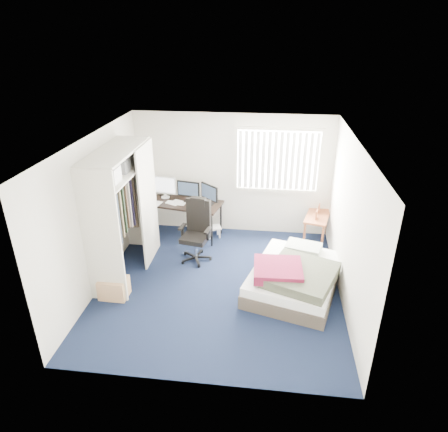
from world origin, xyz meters
The scene contains 10 objects.
ground centered at (0.00, 0.00, 0.00)m, with size 4.20×4.20×0.00m, color black.
room_shell centered at (0.00, 0.00, 1.51)m, with size 4.20×4.20×4.20m.
window_assembly centered at (0.90, 2.04, 1.60)m, with size 1.72×0.09×1.32m.
closet centered at (-1.67, 0.27, 1.35)m, with size 0.64×1.84×2.22m.
desk centered at (-0.94, 1.75, 0.77)m, with size 1.60×0.97×1.20m.
office_chair centered at (-0.53, 0.83, 0.45)m, with size 0.65×0.65×1.18m.
footstool centered at (-0.34, 1.70, 0.18)m, with size 0.35×0.32×0.24m.
nightstand centered at (1.75, 1.78, 0.52)m, with size 0.61×0.93×0.77m.
bed centered at (1.25, 0.01, 0.26)m, with size 1.76×2.06×0.59m.
pine_box centered at (-1.65, -0.53, 0.17)m, with size 0.44×0.33×0.33m, color tan.
Camera 1 is at (0.76, -5.61, 3.97)m, focal length 32.00 mm.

